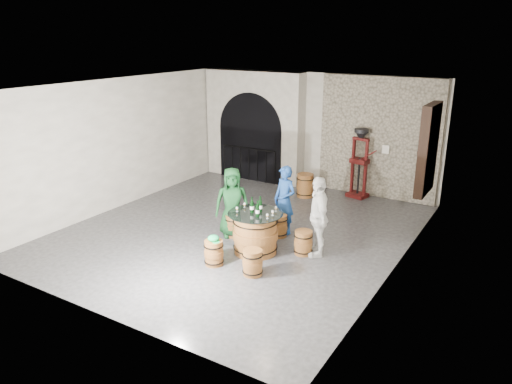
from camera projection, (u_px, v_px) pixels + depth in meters
The scene contains 31 objects.
ground at pixel (240, 230), 10.89m from camera, with size 8.00×8.00×0.00m, color #2A2A2D.
wall_back at pixel (317, 131), 13.63m from camera, with size 8.00×8.00×0.00m, color silver.
wall_front at pixel (90, 220), 7.14m from camera, with size 8.00×8.00×0.00m, color silver.
wall_left at pixel (122, 143), 12.11m from camera, with size 8.00×8.00×0.00m, color silver.
wall_right at pixel (402, 187), 8.66m from camera, with size 8.00×8.00×0.00m, color silver.
ceiling at pixel (238, 86), 9.88m from camera, with size 8.00×8.00×0.00m, color beige.
stone_facing_panel at pixel (378, 138), 12.69m from camera, with size 3.20×0.12×3.18m, color #A29681.
arched_opening at pixel (254, 126), 14.36m from camera, with size 3.10×0.60×3.19m.
shuttered_window at pixel (428, 149), 10.60m from camera, with size 0.23×1.10×2.00m.
barrel_table at pixel (255, 233), 9.69m from camera, with size 1.10×1.10×0.85m.
barrel_stool_left at pixel (233, 225), 10.53m from camera, with size 0.38×0.38×0.49m.
barrel_stool_far at pixel (279, 226), 10.52m from camera, with size 0.38×0.38×0.49m.
barrel_stool_right at pixel (303, 243), 9.67m from camera, with size 0.38×0.38×0.49m.
barrel_stool_near_right at pixel (253, 263), 8.83m from camera, with size 0.38×0.38×0.49m.
barrel_stool_near_left at pixel (214, 253), 9.22m from camera, with size 0.38×0.38×0.49m.
green_cap at pixel (214, 238), 9.13m from camera, with size 0.26×0.22×0.12m.
person_green at pixel (232, 202), 10.40m from camera, with size 0.75×0.49×1.53m, color #103C1A.
person_blue at pixel (285, 200), 10.55m from camera, with size 0.55×0.36×1.52m, color navy.
person_white at pixel (318, 217), 9.47m from camera, with size 0.95×0.40×1.62m, color silver.
wine_bottle_left at pixel (252, 206), 9.54m from camera, with size 0.08×0.08×0.32m.
wine_bottle_center at pixel (258, 210), 9.34m from camera, with size 0.08×0.08×0.32m.
wine_bottle_right at pixel (260, 205), 9.59m from camera, with size 0.08×0.08×0.32m.
tasting_glass_a at pixel (237, 209), 9.61m from camera, with size 0.05×0.05×0.10m, color #B47823, non-canonical shape.
tasting_glass_b at pixel (273, 213), 9.42m from camera, with size 0.05×0.05×0.10m, color #B47823, non-canonical shape.
tasting_glass_c at pixel (257, 208), 9.70m from camera, with size 0.05×0.05×0.10m, color #B47823, non-canonical shape.
tasting_glass_d at pixel (276, 209), 9.64m from camera, with size 0.05×0.05×0.10m, color #B47823, non-canonical shape.
tasting_glass_e at pixel (267, 216), 9.25m from camera, with size 0.05×0.05×0.10m, color #B47823, non-canonical shape.
tasting_glass_f at pixel (245, 205), 9.85m from camera, with size 0.05×0.05×0.10m, color #B47823, non-canonical shape.
side_barrel at pixel (305, 185), 13.04m from camera, with size 0.48×0.48×0.63m.
corking_press at pixel (360, 158), 12.79m from camera, with size 0.78×0.50×1.86m.
control_box at pixel (386, 149), 12.59m from camera, with size 0.18×0.10×0.22m, color silver.
Camera 1 is at (5.55, -8.41, 4.24)m, focal length 34.00 mm.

